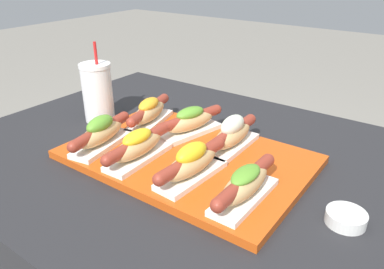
% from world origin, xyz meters
% --- Properties ---
extents(serving_tray, '(0.54, 0.36, 0.02)m').
position_xyz_m(serving_tray, '(-0.04, -0.03, 0.72)').
color(serving_tray, '#CC4C14').
rests_on(serving_tray, patio_table).
extents(hot_dog_0, '(0.09, 0.21, 0.08)m').
position_xyz_m(hot_dog_0, '(-0.23, -0.12, 0.76)').
color(hot_dog_0, white).
rests_on(hot_dog_0, serving_tray).
extents(hot_dog_1, '(0.07, 0.21, 0.07)m').
position_xyz_m(hot_dog_1, '(-0.11, -0.12, 0.76)').
color(hot_dog_1, white).
rests_on(hot_dog_1, serving_tray).
extents(hot_dog_2, '(0.07, 0.21, 0.08)m').
position_xyz_m(hot_dog_2, '(0.02, -0.11, 0.76)').
color(hot_dog_2, white).
rests_on(hot_dog_2, serving_tray).
extents(hot_dog_3, '(0.06, 0.21, 0.06)m').
position_xyz_m(hot_dog_3, '(0.15, -0.11, 0.76)').
color(hot_dog_3, white).
rests_on(hot_dog_3, serving_tray).
extents(hot_dog_4, '(0.10, 0.21, 0.07)m').
position_xyz_m(hot_dog_4, '(-0.23, 0.04, 0.76)').
color(hot_dog_4, white).
rests_on(hot_dog_4, serving_tray).
extents(hot_dog_5, '(0.10, 0.21, 0.07)m').
position_xyz_m(hot_dog_5, '(-0.10, 0.06, 0.76)').
color(hot_dog_5, white).
rests_on(hot_dog_5, serving_tray).
extents(hot_dog_6, '(0.06, 0.21, 0.08)m').
position_xyz_m(hot_dog_6, '(0.02, 0.05, 0.77)').
color(hot_dog_6, white).
rests_on(hot_dog_6, serving_tray).
extents(sauce_bowl, '(0.07, 0.07, 0.02)m').
position_xyz_m(sauce_bowl, '(0.32, -0.05, 0.72)').
color(sauce_bowl, silver).
rests_on(sauce_bowl, patio_table).
extents(drink_cup, '(0.09, 0.09, 0.22)m').
position_xyz_m(drink_cup, '(-0.39, 0.01, 0.79)').
color(drink_cup, white).
rests_on(drink_cup, patio_table).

